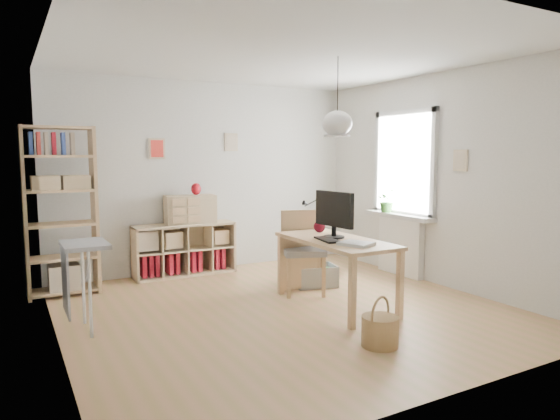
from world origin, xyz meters
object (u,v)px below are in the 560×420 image
drawer_chest (190,209)px  chair (302,246)px  desk (336,247)px  tall_bookshelf (60,204)px  storage_chest (314,271)px  monitor (334,212)px  cube_shelf (182,253)px

drawer_chest → chair: bearing=-54.5°
desk → tall_bookshelf: (-2.59, 1.95, 0.43)m
desk → storage_chest: (0.28, 0.86, -0.48)m
storage_chest → monitor: monitor is taller
monitor → desk: bearing=-111.2°
storage_chest → drawer_chest: 1.93m
cube_shelf → storage_chest: 1.90m
chair → monitor: 0.76m
tall_bookshelf → storage_chest: tall_bookshelf is taller
chair → desk: bearing=-66.5°
chair → monitor: bearing=-64.4°
monitor → chair: bearing=89.6°
monitor → storage_chest: bearing=67.5°
cube_shelf → drawer_chest: (0.11, -0.04, 0.62)m
chair → drawer_chest: drawer_chest is taller
cube_shelf → drawer_chest: size_ratio=2.05×
cube_shelf → tall_bookshelf: (-1.56, -0.28, 0.79)m
drawer_chest → monitor: bearing=-61.1°
drawer_chest → tall_bookshelf: bearing=-166.6°
tall_bookshelf → drawer_chest: 1.70m
tall_bookshelf → chair: bearing=-26.6°
desk → tall_bookshelf: 3.27m
tall_bookshelf → monitor: bearing=-35.9°
desk → drawer_chest: 2.39m
desk → tall_bookshelf: bearing=143.0°
cube_shelf → chair: bearing=-57.4°
chair → cube_shelf: bearing=144.3°
cube_shelf → storage_chest: (1.30, -1.37, -0.12)m
tall_bookshelf → chair: size_ratio=2.02×
desk → cube_shelf: desk is taller
monitor → drawer_chest: 2.32m
desk → tall_bookshelf: tall_bookshelf is taller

